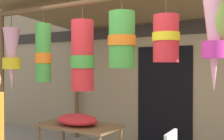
% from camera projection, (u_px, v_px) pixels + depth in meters
% --- Properties ---
extents(shop_facade, '(10.17, 0.29, 3.75)m').
position_uv_depth(shop_facade, '(175.00, 53.00, 5.39)').
color(shop_facade, '#9E8966').
rests_on(shop_facade, ground_plane).
extents(market_stall_canopy, '(4.33, 2.49, 2.78)m').
position_uv_depth(market_stall_canopy, '(123.00, 18.00, 4.30)').
color(market_stall_canopy, brown).
rests_on(market_stall_canopy, ground_plane).
extents(display_table, '(1.35, 0.72, 0.65)m').
position_uv_depth(display_table, '(79.00, 128.00, 4.65)').
color(display_table, brown).
rests_on(display_table, ground_plane).
extents(flower_heap_on_table, '(0.74, 0.52, 0.18)m').
position_uv_depth(flower_heap_on_table, '(78.00, 120.00, 4.57)').
color(flower_heap_on_table, red).
rests_on(flower_heap_on_table, display_table).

